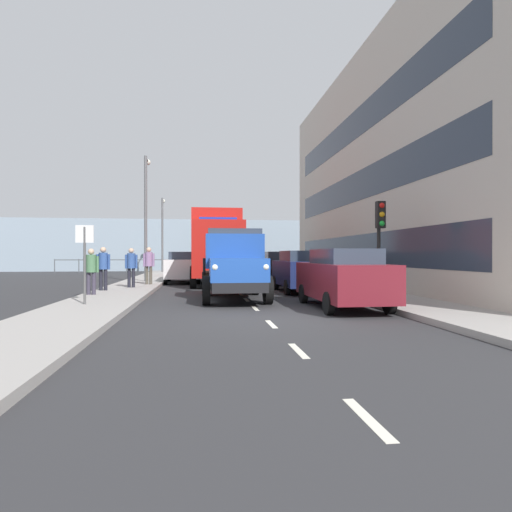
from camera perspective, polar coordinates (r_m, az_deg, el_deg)
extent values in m
plane|color=#2D2D30|center=(20.75, -3.01, -4.14)|extent=(80.00, 80.00, 0.00)
cube|color=#9E9993|center=(21.59, 9.40, -3.78)|extent=(2.32, 37.45, 0.15)
cube|color=#9E9993|center=(20.91, -15.84, -3.91)|extent=(2.32, 37.45, 0.15)
cube|color=silver|center=(4.48, 14.54, -20.08)|extent=(0.12, 1.10, 0.01)
cube|color=silver|center=(7.15, 5.63, -12.37)|extent=(0.12, 1.10, 0.01)
cube|color=silver|center=(9.74, 2.03, -9.01)|extent=(0.12, 1.10, 0.01)
cube|color=silver|center=(12.56, -0.13, -6.93)|extent=(0.12, 1.10, 0.01)
cube|color=silver|center=(14.89, -1.28, -5.82)|extent=(0.12, 1.10, 0.01)
cube|color=silver|center=(17.08, -2.07, -5.05)|extent=(0.12, 1.10, 0.01)
cube|color=silver|center=(19.74, -2.79, -4.35)|extent=(0.12, 1.10, 0.01)
cube|color=silver|center=(22.25, -3.31, -3.84)|extent=(0.12, 1.10, 0.01)
cube|color=silver|center=(24.61, -3.70, -3.46)|extent=(0.12, 1.10, 0.01)
cube|color=silver|center=(26.84, -4.00, -3.16)|extent=(0.12, 1.10, 0.01)
cube|color=silver|center=(29.73, -4.33, -2.84)|extent=(0.12, 1.10, 0.01)
cube|color=silver|center=(32.58, -4.60, -2.58)|extent=(0.12, 1.10, 0.01)
cube|color=silver|center=(35.55, -4.83, -2.35)|extent=(0.12, 1.10, 0.01)
cube|color=beige|center=(23.13, 21.58, 10.25)|extent=(7.29, 23.17, 11.22)
cube|color=#2D3847|center=(21.26, 13.02, 0.81)|extent=(0.08, 19.70, 1.40)
cube|color=#2D3847|center=(21.50, 13.02, 8.83)|extent=(0.08, 19.70, 1.40)
cube|color=#2D3847|center=(22.16, 13.03, 16.52)|extent=(0.08, 19.70, 1.40)
cube|color=#8C9EAD|center=(42.40, -5.24, 1.43)|extent=(80.00, 0.80, 5.00)
cylinder|color=#4C5156|center=(41.78, 14.52, -1.16)|extent=(0.08, 0.08, 1.20)
cylinder|color=#4C5156|center=(41.07, 11.93, -1.18)|extent=(0.08, 0.08, 1.20)
cylinder|color=#4C5156|center=(40.46, 9.26, -1.20)|extent=(0.08, 0.08, 1.20)
cylinder|color=#4C5156|center=(39.93, 6.51, -1.22)|extent=(0.08, 0.08, 1.20)
cylinder|color=#4C5156|center=(39.50, 3.69, -1.23)|extent=(0.08, 0.08, 1.20)
cylinder|color=#4C5156|center=(39.17, 0.81, -1.24)|extent=(0.08, 0.08, 1.20)
cylinder|color=#4C5156|center=(38.93, -2.10, -1.25)|extent=(0.08, 0.08, 1.20)
cylinder|color=#4C5156|center=(38.80, -5.04, -1.26)|extent=(0.08, 0.08, 1.20)
cylinder|color=#4C5156|center=(38.77, -8.00, -1.26)|extent=(0.08, 0.08, 1.20)
cylinder|color=#4C5156|center=(38.84, -10.95, -1.26)|extent=(0.08, 0.08, 1.20)
cylinder|color=#4C5156|center=(39.02, -13.88, -1.25)|extent=(0.08, 0.08, 1.20)
cylinder|color=#4C5156|center=(39.30, -16.78, -1.25)|extent=(0.08, 0.08, 1.20)
cylinder|color=#4C5156|center=(39.67, -19.64, -1.24)|extent=(0.08, 0.08, 1.20)
cylinder|color=#4C5156|center=(40.15, -22.43, -1.22)|extent=(0.08, 0.08, 1.20)
cylinder|color=#4C5156|center=(40.71, -25.15, -1.21)|extent=(0.08, 0.08, 1.20)
cube|color=#4C5156|center=(38.79, -5.04, -0.49)|extent=(28.00, 0.08, 0.08)
cube|color=black|center=(15.11, -3.03, -3.47)|extent=(1.64, 5.60, 0.30)
cube|color=#1E479E|center=(13.24, -2.42, -1.81)|extent=(1.72, 1.90, 0.70)
cube|color=silver|center=(12.35, -2.07, -2.09)|extent=(1.16, 0.08, 0.56)
sphere|color=white|center=(12.44, 1.31, -1.48)|extent=(0.20, 0.20, 0.20)
sphere|color=white|center=(12.30, -5.48, -1.50)|extent=(0.20, 0.20, 0.20)
cube|color=#1E479E|center=(14.74, -2.93, 0.62)|extent=(1.93, 1.34, 1.15)
cube|color=#2D3847|center=(14.75, -2.93, 2.47)|extent=(1.78, 1.23, 0.56)
cube|color=#2D2319|center=(16.43, -3.38, -2.37)|extent=(2.10, 2.80, 0.16)
cube|color=black|center=(16.52, 0.11, -1.25)|extent=(0.08, 2.80, 0.56)
cube|color=black|center=(16.38, -6.90, -1.26)|extent=(0.08, 2.80, 0.56)
cylinder|color=black|center=(13.56, 1.60, -4.52)|extent=(0.24, 0.90, 0.90)
cylinder|color=black|center=(13.40, -6.62, -4.57)|extent=(0.24, 0.90, 0.90)
cylinder|color=black|center=(16.74, -0.12, -3.63)|extent=(0.24, 0.90, 0.90)
cylinder|color=black|center=(16.61, -6.76, -3.66)|extent=(0.24, 0.90, 0.90)
cube|color=red|center=(20.03, -5.06, 0.91)|extent=(2.40, 2.21, 2.60)
cube|color=#2D3847|center=(20.05, -5.06, 2.55)|extent=(2.20, 2.04, 0.80)
cube|color=#1933B2|center=(20.10, -5.06, 4.91)|extent=(1.75, 0.20, 0.16)
cube|color=red|center=(24.04, -5.44, 2.10)|extent=(2.50, 5.95, 3.00)
cube|color=black|center=(23.10, -5.36, -1.97)|extent=(2.00, 8.07, 0.36)
cylinder|color=black|center=(20.22, -1.80, -2.78)|extent=(0.28, 1.04, 1.04)
cylinder|color=black|center=(20.13, -8.34, -2.79)|extent=(0.28, 1.04, 1.04)
cylinder|color=black|center=(23.81, -2.65, -2.34)|extent=(0.28, 1.04, 1.04)
cylinder|color=black|center=(23.74, -8.19, -2.35)|extent=(0.28, 1.04, 1.04)
cylinder|color=black|center=(25.93, -3.03, -2.13)|extent=(0.28, 1.04, 1.04)
cylinder|color=black|center=(25.86, -8.12, -2.14)|extent=(0.28, 1.04, 1.04)
cube|color=maroon|center=(12.82, 11.33, -3.22)|extent=(1.73, 4.46, 1.00)
cube|color=#2D3847|center=(12.61, 11.62, -0.05)|extent=(1.42, 2.45, 0.42)
cylinder|color=black|center=(13.95, 6.29, -5.00)|extent=(0.18, 0.60, 0.60)
cylinder|color=black|center=(14.43, 12.66, -4.84)|extent=(0.18, 0.60, 0.60)
cylinder|color=black|center=(11.30, 9.62, -6.22)|extent=(0.18, 0.60, 0.60)
cylinder|color=black|center=(11.88, 17.26, -5.91)|extent=(0.18, 0.60, 0.60)
cube|color=navy|center=(18.02, 5.80, -2.25)|extent=(1.67, 4.15, 1.00)
cube|color=#2D3847|center=(17.81, 5.95, 0.01)|extent=(1.37, 2.28, 0.42)
cylinder|color=black|center=(19.15, 2.61, -3.60)|extent=(0.18, 0.60, 0.60)
cylinder|color=black|center=(19.49, 7.22, -3.54)|extent=(0.18, 0.60, 0.60)
cylinder|color=black|center=(16.63, 4.15, -4.17)|extent=(0.18, 0.60, 0.60)
cylinder|color=black|center=(17.02, 9.40, -4.08)|extent=(0.18, 0.60, 0.60)
cube|color=black|center=(23.02, 2.91, -1.73)|extent=(1.78, 4.26, 1.00)
cube|color=#2D3847|center=(22.81, 3.00, 0.04)|extent=(1.46, 2.34, 0.42)
cylinder|color=black|center=(24.21, 0.37, -2.82)|extent=(0.18, 0.60, 0.60)
cylinder|color=black|center=(24.49, 4.31, -2.78)|extent=(0.18, 0.60, 0.60)
cylinder|color=black|center=(21.60, 1.32, -3.18)|extent=(0.18, 0.60, 0.60)
cylinder|color=black|center=(21.92, 5.71, -3.13)|extent=(0.18, 0.60, 0.60)
cube|color=#1E6670|center=(28.56, 0.90, -1.36)|extent=(1.85, 3.92, 1.00)
cube|color=#2D3847|center=(28.35, 0.96, 0.06)|extent=(1.52, 2.15, 0.42)
cylinder|color=black|center=(29.67, -1.12, -2.27)|extent=(0.18, 0.60, 0.60)
cylinder|color=black|center=(29.91, 2.23, -2.25)|extent=(0.18, 0.60, 0.60)
cylinder|color=black|center=(27.26, -0.56, -2.48)|extent=(0.18, 0.60, 0.60)
cylinder|color=black|center=(27.53, 3.07, -2.46)|extent=(0.18, 0.60, 0.60)
cube|color=white|center=(24.42, -9.63, -1.62)|extent=(1.81, 4.48, 1.00)
cube|color=#2D3847|center=(24.60, -9.61, 0.05)|extent=(1.48, 2.46, 0.42)
cylinder|color=black|center=(23.03, -7.63, -2.97)|extent=(0.18, 0.60, 0.60)
cylinder|color=black|center=(23.10, -11.89, -2.96)|extent=(0.18, 0.60, 0.60)
cylinder|color=black|center=(25.80, -7.60, -2.64)|extent=(0.18, 0.60, 0.60)
cylinder|color=black|center=(25.87, -11.40, -2.63)|extent=(0.18, 0.60, 0.60)
cube|color=#B21E1E|center=(30.73, -9.16, -1.26)|extent=(1.72, 4.07, 1.00)
cube|color=#2D3847|center=(30.92, -9.15, 0.07)|extent=(1.41, 2.24, 0.42)
cylinder|color=black|center=(29.47, -7.65, -2.29)|extent=(0.18, 0.60, 0.60)
cylinder|color=black|center=(29.53, -10.83, -2.29)|extent=(0.18, 0.60, 0.60)
cylinder|color=black|center=(32.00, -7.62, -2.10)|extent=(0.18, 0.60, 0.60)
cylinder|color=black|center=(32.05, -10.55, -2.09)|extent=(0.18, 0.60, 0.60)
cube|color=slate|center=(35.95, -8.90, -1.05)|extent=(1.76, 4.14, 1.00)
cube|color=#2D3847|center=(36.15, -8.89, 0.08)|extent=(1.44, 2.28, 0.42)
cylinder|color=black|center=(34.67, -7.57, -1.92)|extent=(0.18, 0.60, 0.60)
cylinder|color=black|center=(34.72, -10.34, -1.92)|extent=(0.18, 0.60, 0.60)
cylinder|color=black|center=(37.24, -7.56, -1.78)|extent=(0.18, 0.60, 0.60)
cylinder|color=black|center=(37.28, -10.13, -1.78)|extent=(0.18, 0.60, 0.60)
cylinder|color=#383342|center=(16.26, -20.71, -3.42)|extent=(0.14, 0.14, 0.79)
cylinder|color=#383342|center=(16.31, -21.33, -3.41)|extent=(0.14, 0.14, 0.79)
cylinder|color=#47724C|center=(16.26, -21.02, -0.93)|extent=(0.34, 0.34, 0.62)
cylinder|color=#47724C|center=(16.21, -20.26, -1.04)|extent=(0.09, 0.09, 0.57)
cylinder|color=#47724C|center=(16.31, -21.77, -1.03)|extent=(0.09, 0.09, 0.57)
sphere|color=tan|center=(16.25, -21.02, 0.55)|extent=(0.21, 0.21, 0.21)
cylinder|color=black|center=(18.03, -19.32, -3.00)|extent=(0.14, 0.14, 0.83)
cylinder|color=black|center=(18.07, -19.88, -2.99)|extent=(0.14, 0.14, 0.83)
cylinder|color=#2D4C8C|center=(18.03, -19.60, -0.63)|extent=(0.34, 0.34, 0.66)
cylinder|color=#2D4C8C|center=(17.98, -18.91, -0.74)|extent=(0.09, 0.09, 0.61)
cylinder|color=#2D4C8C|center=(18.08, -20.28, -0.73)|extent=(0.09, 0.09, 0.61)
sphere|color=tan|center=(18.03, -19.60, 0.77)|extent=(0.23, 0.23, 0.23)
cylinder|color=black|center=(19.32, -15.95, -2.80)|extent=(0.14, 0.14, 0.82)
cylinder|color=black|center=(19.34, -16.47, -2.80)|extent=(0.14, 0.14, 0.82)
cylinder|color=#2D4C8C|center=(19.31, -16.21, -0.61)|extent=(0.34, 0.34, 0.65)
cylinder|color=#2D4C8C|center=(19.27, -15.57, -0.71)|extent=(0.09, 0.09, 0.60)
cylinder|color=#2D4C8C|center=(19.34, -16.86, -0.71)|extent=(0.09, 0.09, 0.60)
sphere|color=tan|center=(19.31, -16.21, 0.68)|extent=(0.22, 0.22, 0.22)
cylinder|color=#4C473D|center=(21.13, -13.78, -2.50)|extent=(0.14, 0.14, 0.86)
cylinder|color=#4C473D|center=(21.15, -14.27, -2.50)|extent=(0.14, 0.14, 0.86)
cylinder|color=gray|center=(21.12, -14.03, -0.42)|extent=(0.34, 0.34, 0.68)
cylinder|color=gray|center=(21.10, -13.43, -0.51)|extent=(0.09, 0.09, 0.62)
cylinder|color=gray|center=(21.15, -14.62, -0.51)|extent=(0.09, 0.09, 0.62)
sphere|color=tan|center=(21.12, -14.03, 0.82)|extent=(0.23, 0.23, 0.23)
cylinder|color=black|center=(15.13, 15.95, 0.89)|extent=(0.12, 0.12, 3.20)
cube|color=black|center=(15.06, 16.17, 5.28)|extent=(0.28, 0.24, 0.90)
sphere|color=red|center=(14.98, 16.35, 6.46)|extent=(0.18, 0.18, 0.18)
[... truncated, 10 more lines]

